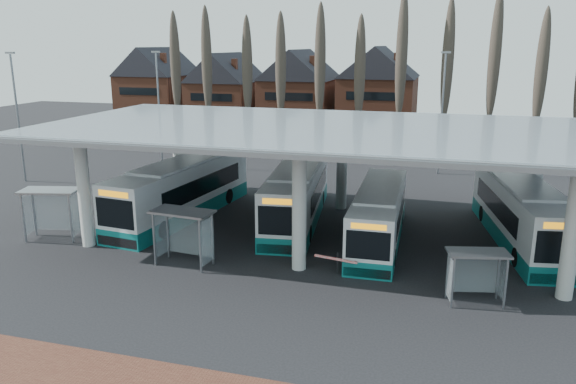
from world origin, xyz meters
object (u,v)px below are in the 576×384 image
(bus_0, at_px, (182,190))
(shelter_2, at_px, (476,265))
(bus_3, at_px, (521,213))
(shelter_0, at_px, (52,202))
(bus_1, at_px, (297,195))
(bus_2, at_px, (379,216))
(shelter_1, at_px, (184,225))

(bus_0, relative_size, shelter_2, 4.81)
(bus_3, distance_m, shelter_0, 26.32)
(bus_0, bearing_deg, shelter_0, -124.32)
(bus_1, relative_size, bus_2, 1.14)
(bus_0, xyz_separation_m, bus_2, (12.71, -1.29, -0.25))
(bus_2, distance_m, shelter_2, 8.30)
(shelter_0, bearing_deg, bus_2, 1.07)
(bus_3, bearing_deg, shelter_1, -163.17)
(bus_0, distance_m, bus_1, 7.39)
(bus_1, bearing_deg, shelter_2, -48.59)
(bus_0, distance_m, shelter_0, 7.85)
(bus_1, xyz_separation_m, shelter_1, (-3.48, -8.58, 0.43))
(bus_0, xyz_separation_m, shelter_1, (3.81, -7.41, 0.37))
(shelter_0, bearing_deg, bus_1, 16.25)
(bus_2, xyz_separation_m, shelter_2, (4.93, -6.68, 0.25))
(bus_3, relative_size, shelter_1, 3.95)
(bus_1, xyz_separation_m, bus_3, (13.02, -0.30, -0.02))
(shelter_0, height_order, shelter_2, shelter_0)
(shelter_1, bearing_deg, bus_1, 73.41)
(bus_1, relative_size, bus_3, 1.01)
(bus_2, bearing_deg, bus_0, 172.40)
(shelter_2, bearing_deg, shelter_0, 161.77)
(bus_2, xyz_separation_m, shelter_1, (-8.89, -6.12, 0.61))
(bus_0, bearing_deg, bus_3, 8.73)
(bus_1, distance_m, shelter_0, 14.31)
(bus_2, relative_size, shelter_1, 3.50)
(shelter_1, relative_size, shelter_2, 1.16)
(bus_0, distance_m, bus_2, 12.78)
(bus_2, xyz_separation_m, shelter_0, (-17.81, -4.66, 0.66))
(shelter_0, distance_m, shelter_2, 22.83)
(bus_0, distance_m, bus_3, 20.34)
(bus_0, bearing_deg, shelter_2, -18.01)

